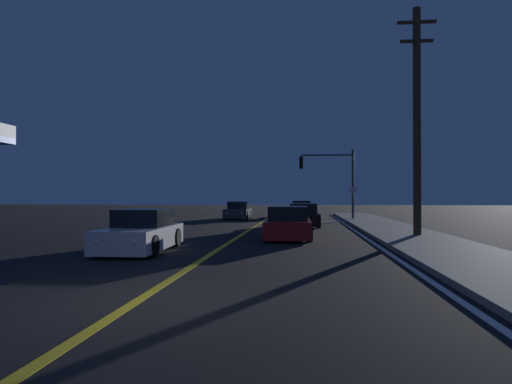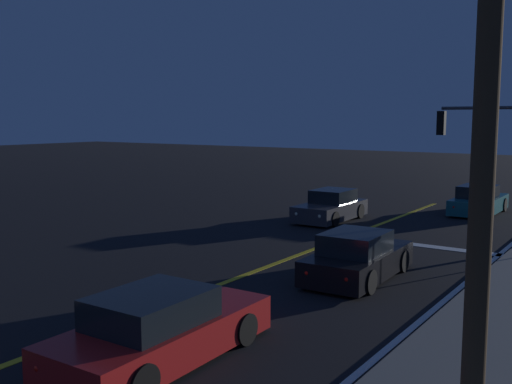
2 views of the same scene
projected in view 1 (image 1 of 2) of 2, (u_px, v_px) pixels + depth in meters
name	position (u px, v px, depth m)	size (l,w,h in m)	color
ground_plane	(138.00, 301.00, 7.52)	(160.00, 160.00, 0.00)	black
sidewalk_right	(406.00, 235.00, 19.35)	(3.20, 45.56, 0.15)	slate
lane_line_center	(241.00, 235.00, 20.11)	(0.20, 43.03, 0.01)	gold
lane_line_edge_right	(363.00, 236.00, 19.54)	(0.16, 43.03, 0.01)	white
stop_bar	(304.00, 221.00, 30.91)	(5.66, 0.50, 0.01)	white
car_far_approaching_white	(142.00, 233.00, 14.40)	(1.94, 4.41, 1.34)	silver
car_lead_oncoming_teal	(302.00, 209.00, 39.23)	(1.88, 4.36, 1.34)	#195960
car_following_oncoming_red	(288.00, 224.00, 18.64)	(2.00, 4.66, 1.34)	maroon
car_mid_block_black	(303.00, 216.00, 25.76)	(1.98, 4.24, 1.34)	black
car_distant_tail_charcoal	(238.00, 211.00, 34.24)	(1.87, 4.17, 1.34)	#2D2D33
traffic_signal_near_right	(332.00, 173.00, 33.01)	(4.03, 0.28, 5.21)	#38383D
utility_pole_right	(417.00, 119.00, 18.72)	(1.61, 0.33, 9.71)	#42301E
street_sign_corner	(353.00, 198.00, 30.08)	(0.56, 0.10, 2.43)	slate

